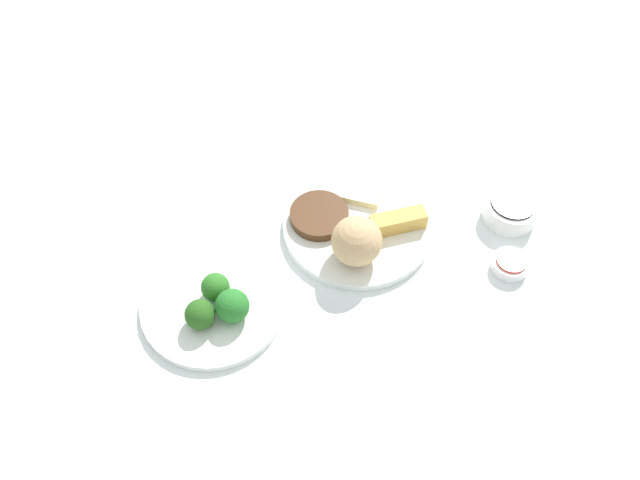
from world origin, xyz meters
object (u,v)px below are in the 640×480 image
at_px(broccoli_plate, 213,304).
at_px(sauce_ramekin_sweet_and_sour, 510,265).
at_px(main_plate, 358,226).
at_px(soy_sauce_bowl, 511,210).

xyz_separation_m(broccoli_plate, sauce_ramekin_sweet_and_sour, (0.30, 0.39, 0.00)).
height_order(broccoli_plate, sauce_ramekin_sweet_and_sour, sauce_ramekin_sweet_and_sour).
distance_m(main_plate, sauce_ramekin_sweet_and_sour, 0.26).
xyz_separation_m(main_plate, soy_sauce_bowl, (0.17, 0.20, 0.01)).
bearing_deg(main_plate, broccoli_plate, -102.04).
distance_m(broccoli_plate, soy_sauce_bowl, 0.54).
height_order(main_plate, soy_sauce_bowl, soy_sauce_bowl).
xyz_separation_m(main_plate, sauce_ramekin_sweet_and_sour, (0.24, 0.11, 0.00)).
bearing_deg(main_plate, soy_sauce_bowl, 49.79).
relative_size(main_plate, sauce_ramekin_sweet_and_sour, 4.24).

